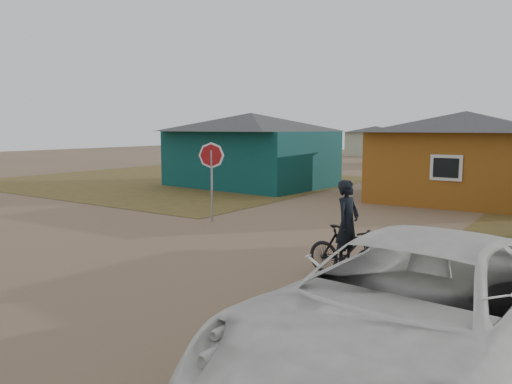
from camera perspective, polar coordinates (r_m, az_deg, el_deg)
ground at (r=12.03m, az=-4.63°, el=-7.97°), size 120.00×120.00×0.00m
grass_nw at (r=30.81m, az=-9.50°, el=1.32°), size 20.00×18.00×0.00m
house_teal at (r=27.53m, az=-0.58°, el=5.00°), size 8.93×7.08×4.00m
house_yellow at (r=23.50m, az=22.72°, el=3.91°), size 7.72×6.76×3.90m
house_pale_west at (r=45.02m, az=17.45°, el=5.31°), size 7.04×6.15×3.60m
house_pale_north at (r=58.99m, az=13.48°, el=5.74°), size 6.28×5.81×3.40m
stop_sign at (r=16.89m, az=-5.11°, el=3.21°), size 0.88×0.08×2.70m
cyclist at (r=10.78m, az=10.35°, el=-5.70°), size 1.89×0.70×2.09m
vehicle at (r=6.64m, az=17.30°, el=-12.93°), size 3.48×6.72×1.81m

